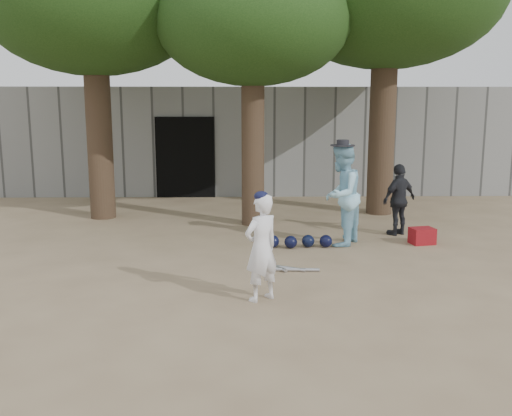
{
  "coord_description": "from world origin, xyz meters",
  "views": [
    {
      "loc": [
        0.42,
        -7.8,
        2.59
      ],
      "look_at": [
        0.6,
        1.0,
        0.95
      ],
      "focal_mm": 40.0,
      "sensor_mm": 36.0,
      "label": 1
    }
  ],
  "objects_px": {
    "spectator_blue": "(341,195)",
    "boy_player": "(261,248)",
    "red_bag": "(422,236)",
    "spectator_dark": "(399,200)"
  },
  "relations": [
    {
      "from": "spectator_blue",
      "to": "spectator_dark",
      "type": "distance_m",
      "value": 1.52
    },
    {
      "from": "spectator_dark",
      "to": "red_bag",
      "type": "relative_size",
      "value": 3.35
    },
    {
      "from": "spectator_blue",
      "to": "red_bag",
      "type": "bearing_deg",
      "value": 120.7
    },
    {
      "from": "red_bag",
      "to": "spectator_blue",
      "type": "bearing_deg",
      "value": -178.65
    },
    {
      "from": "boy_player",
      "to": "spectator_dark",
      "type": "bearing_deg",
      "value": -164.59
    },
    {
      "from": "boy_player",
      "to": "spectator_dark",
      "type": "distance_m",
      "value": 4.69
    },
    {
      "from": "boy_player",
      "to": "red_bag",
      "type": "height_order",
      "value": "boy_player"
    },
    {
      "from": "spectator_blue",
      "to": "boy_player",
      "type": "bearing_deg",
      "value": 1.81
    },
    {
      "from": "spectator_dark",
      "to": "red_bag",
      "type": "xyz_separation_m",
      "value": [
        0.25,
        -0.75,
        -0.55
      ]
    },
    {
      "from": "spectator_dark",
      "to": "spectator_blue",
      "type": "bearing_deg",
      "value": -0.82
    }
  ]
}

